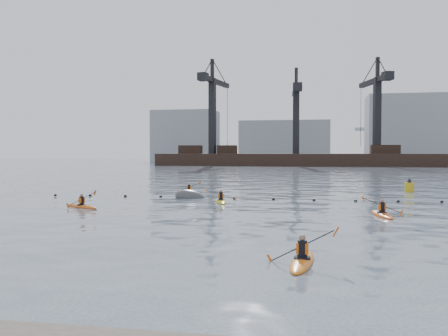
% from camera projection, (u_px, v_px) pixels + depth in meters
% --- Properties ---
extents(ground, '(400.00, 400.00, 0.00)m').
position_uv_depth(ground, '(181.00, 275.00, 13.95)').
color(ground, '#3E4F5A').
rests_on(ground, ground).
extents(float_line, '(33.24, 0.73, 0.24)m').
position_uv_depth(float_line, '(254.00, 199.00, 36.19)').
color(float_line, black).
rests_on(float_line, ground).
extents(barge_pier, '(72.00, 19.30, 29.50)m').
position_uv_depth(barge_pier, '(295.00, 158.00, 122.06)').
color(barge_pier, black).
rests_on(barge_pier, ground).
extents(skyline, '(141.00, 28.00, 22.00)m').
position_uv_depth(skyline, '(306.00, 135.00, 160.96)').
color(skyline, gray).
rests_on(skyline, ground).
extents(kayaker_0, '(2.35, 3.39, 1.38)m').
position_uv_depth(kayaker_0, '(302.00, 260.00, 15.46)').
color(kayaker_0, orange).
rests_on(kayaker_0, ground).
extents(kayaker_2, '(3.11, 2.14, 1.19)m').
position_uv_depth(kayaker_2, '(82.00, 206.00, 30.91)').
color(kayaker_2, '#C25212').
rests_on(kayaker_2, ground).
extents(kayaker_3, '(2.18, 3.32, 1.16)m').
position_uv_depth(kayaker_3, '(221.00, 201.00, 34.02)').
color(kayaker_3, gold).
rests_on(kayaker_3, ground).
extents(kayaker_4, '(2.34, 3.46, 1.29)m').
position_uv_depth(kayaker_4, '(382.00, 214.00, 26.89)').
color(kayaker_4, '#EB5816').
rests_on(kayaker_4, ground).
extents(kayaker_5, '(2.20, 3.20, 1.21)m').
position_uv_depth(kayaker_5, '(189.00, 192.00, 41.42)').
color(kayaker_5, yellow).
rests_on(kayaker_5, ground).
extents(mooring_buoy, '(2.97, 2.13, 1.72)m').
position_uv_depth(mooring_buoy, '(191.00, 198.00, 37.26)').
color(mooring_buoy, '#3F4245').
rests_on(mooring_buoy, ground).
extents(nav_buoy, '(0.79, 0.79, 1.44)m').
position_uv_depth(nav_buoy, '(409.00, 187.00, 42.66)').
color(nav_buoy, '#B99F12').
rests_on(nav_buoy, ground).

